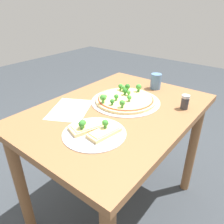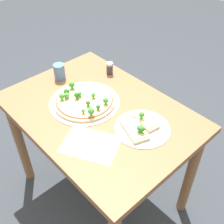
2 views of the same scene
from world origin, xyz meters
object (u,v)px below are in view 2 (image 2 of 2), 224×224
object	(u,v)px
condiment_shaker	(110,68)
pizza_tray_whole	(84,101)
pizza_tray_slice	(141,127)
drinking_cup	(59,72)
dining_table	(99,126)

from	to	relation	value
condiment_shaker	pizza_tray_whole	bearing A→B (deg)	111.81
pizza_tray_slice	drinking_cup	distance (m)	0.64
pizza_tray_slice	drinking_cup	bearing A→B (deg)	3.73
pizza_tray_slice	dining_table	bearing A→B (deg)	14.18
dining_table	drinking_cup	size ratio (longest dim) A/B	10.55
dining_table	pizza_tray_whole	bearing A→B (deg)	9.47
dining_table	drinking_cup	world-z (taller)	drinking_cup
dining_table	pizza_tray_whole	distance (m)	0.17
pizza_tray_slice	drinking_cup	xyz separation A→B (m)	(0.64, 0.04, 0.04)
dining_table	drinking_cup	bearing A→B (deg)	-3.16
pizza_tray_whole	condiment_shaker	distance (m)	0.32
pizza_tray_whole	pizza_tray_slice	distance (m)	0.36
pizza_tray_whole	pizza_tray_slice	size ratio (longest dim) A/B	1.40
drinking_cup	pizza_tray_slice	bearing A→B (deg)	-176.27
dining_table	pizza_tray_slice	world-z (taller)	pizza_tray_slice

